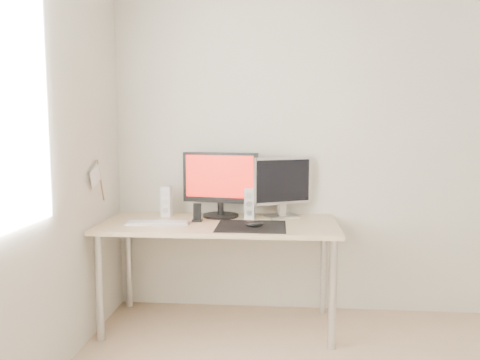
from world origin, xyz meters
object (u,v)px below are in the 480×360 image
object	(u,v)px
mouse	(254,224)
speaker_left	(166,201)
second_monitor	(282,184)
desk	(219,234)
main_monitor	(220,182)
keyboard	(158,223)
phone_dock	(197,216)
speaker_right	(249,203)

from	to	relation	value
mouse	speaker_left	xyz separation A→B (m)	(-0.65, 0.33, 0.09)
second_monitor	speaker_left	size ratio (longest dim) A/B	1.98
desk	second_monitor	size ratio (longest dim) A/B	3.68
main_monitor	keyboard	distance (m)	0.54
speaker_left	desk	bearing A→B (deg)	-24.16
desk	second_monitor	distance (m)	0.58
mouse	keyboard	world-z (taller)	mouse
desk	keyboard	xyz separation A→B (m)	(-0.40, -0.08, 0.09)
mouse	second_monitor	bearing A→B (deg)	64.15
main_monitor	phone_dock	world-z (taller)	main_monitor
mouse	desk	distance (m)	0.30
desk	second_monitor	bearing A→B (deg)	27.90
main_monitor	speaker_right	xyz separation A→B (m)	(0.21, -0.04, -0.14)
main_monitor	second_monitor	size ratio (longest dim) A/B	1.26
second_monitor	phone_dock	distance (m)	0.65
speaker_left	second_monitor	bearing A→B (deg)	2.93
desk	speaker_left	xyz separation A→B (m)	(-0.41, 0.18, 0.19)
desk	second_monitor	world-z (taller)	second_monitor
desk	mouse	bearing A→B (deg)	-30.81
desk	speaker_left	distance (m)	0.49
speaker_right	keyboard	size ratio (longest dim) A/B	0.52
keyboard	phone_dock	distance (m)	0.27
second_monitor	keyboard	distance (m)	0.92
second_monitor	speaker_left	distance (m)	0.85
speaker_right	main_monitor	bearing A→B (deg)	170.21
second_monitor	speaker_right	bearing A→B (deg)	-163.18
mouse	speaker_left	size ratio (longest dim) A/B	0.54
mouse	desk	xyz separation A→B (m)	(-0.25, 0.15, -0.10)
speaker_left	keyboard	distance (m)	0.28
mouse	speaker_right	bearing A→B (deg)	99.14
mouse	phone_dock	xyz separation A→B (m)	(-0.40, 0.17, 0.01)
speaker_left	speaker_right	xyz separation A→B (m)	(0.61, -0.03, 0.00)
speaker_left	main_monitor	bearing A→B (deg)	1.49
speaker_right	phone_dock	distance (m)	0.38
keyboard	speaker_right	bearing A→B (deg)	21.64
second_monitor	speaker_right	world-z (taller)	second_monitor
mouse	phone_dock	size ratio (longest dim) A/B	0.95
second_monitor	keyboard	world-z (taller)	second_monitor
desk	keyboard	distance (m)	0.42
speaker_left	mouse	bearing A→B (deg)	-26.76
speaker_right	desk	bearing A→B (deg)	-141.57
mouse	desk	bearing A→B (deg)	149.19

